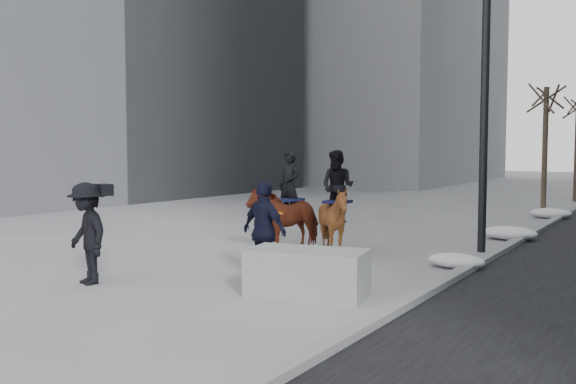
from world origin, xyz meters
The scene contains 10 objects.
ground centered at (0.00, 0.00, 0.00)m, with size 120.00×120.00×0.00m, color gray.
curb centered at (3.00, 10.00, 0.06)m, with size 0.25×90.00×0.12m, color gray.
planter centered at (1.43, -0.45, 0.37)m, with size 1.85×0.93×0.74m, color gray.
tree_near centered at (2.40, 13.67, 2.46)m, with size 1.20×1.20×4.93m, color #3C2C23, non-canonical shape.
mounted_left centered at (-1.19, 2.97, 0.85)m, with size 1.13×1.88×2.28m.
mounted_right centered at (0.09, 2.92, 0.92)m, with size 1.25×1.40×2.30m.
feeder centered at (0.21, 0.12, 0.88)m, with size 1.10×0.96×1.75m.
camera_crew centered at (-2.20, -1.76, 0.89)m, with size 1.28×0.96×1.75m.
lamppost centered at (2.60, 5.07, 4.99)m, with size 0.25×2.17×9.09m.
snow_piles centered at (2.70, 8.79, 0.17)m, with size 1.37×11.04×0.35m.
Camera 1 is at (6.33, -8.60, 2.32)m, focal length 38.00 mm.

